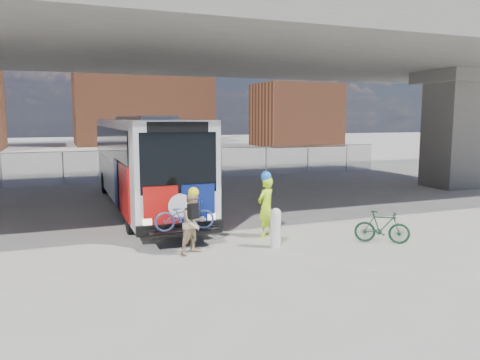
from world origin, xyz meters
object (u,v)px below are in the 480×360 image
bollard (276,227)px  cyclist_hivis (266,205)px  bus (143,155)px  bike_parked (382,227)px  cyclist_tan (194,222)px

bollard → cyclist_hivis: cyclist_hivis is taller
bus → cyclist_hivis: (2.61, -6.33, -1.13)m
bus → cyclist_hivis: bearing=-67.6°
cyclist_hivis → bike_parked: (2.86, -1.88, -0.51)m
bollard → bike_parked: bollard is taller
cyclist_tan → bike_parked: (5.39, -0.93, -0.38)m
cyclist_hivis → bollard: bearing=49.7°
bike_parked → cyclist_tan: bearing=116.7°
cyclist_hivis → cyclist_tan: cyclist_hivis is taller
bus → bollard: size_ratio=11.41×
cyclist_hivis → bike_parked: cyclist_hivis is taller
bus → bike_parked: size_ratio=8.25×
bus → bollard: 8.04m
bollard → bike_parked: bearing=-12.2°
bollard → cyclist_tan: cyclist_tan is taller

